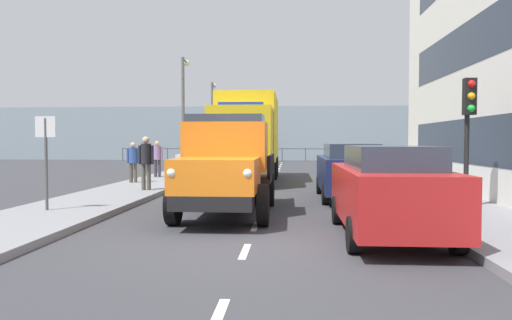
{
  "coord_description": "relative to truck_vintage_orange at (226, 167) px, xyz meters",
  "views": [
    {
      "loc": [
        -0.75,
        8.46,
        1.82
      ],
      "look_at": [
        0.42,
        -7.64,
        1.17
      ],
      "focal_mm": 33.88,
      "sensor_mm": 36.0,
      "label": 1
    }
  ],
  "objects": [
    {
      "name": "lamp_post_far",
      "position": [
        3.98,
        -22.45,
        2.46
      ],
      "size": [
        0.32,
        1.14,
        5.77
      ],
      "color": "#59595B",
      "rests_on": "sidewalk_right"
    },
    {
      "name": "pedestrian_couple_a",
      "position": [
        4.55,
        -10.19,
        -0.06
      ],
      "size": [
        0.53,
        0.34,
        1.65
      ],
      "color": "#383342",
      "rests_on": "sidewalk_right"
    },
    {
      "name": "sea_horizon",
      "position": [
        -0.81,
        -33.54,
        1.32
      ],
      "size": [
        80.0,
        0.8,
        5.0
      ],
      "primitive_type": "cube",
      "color": "#84939E",
      "rests_on": "ground_plane"
    },
    {
      "name": "road_centreline_markings",
      "position": [
        -0.81,
        -9.25,
        -1.17
      ],
      "size": [
        0.12,
        38.41,
        0.01
      ],
      "color": "silver",
      "rests_on": "ground_plane"
    },
    {
      "name": "traffic_light_near",
      "position": [
        -5.93,
        -0.82,
        1.29
      ],
      "size": [
        0.28,
        0.41,
        3.2
      ],
      "color": "black",
      "rests_on": "sidewalk_left"
    },
    {
      "name": "sidewalk_right",
      "position": [
        4.04,
        -9.6,
        -1.1
      ],
      "size": [
        2.65,
        41.87,
        0.15
      ],
      "primitive_type": "cube",
      "color": "gray",
      "rests_on": "ground_plane"
    },
    {
      "name": "car_navy_kerbside_1",
      "position": [
        -3.38,
        -3.64,
        -0.28
      ],
      "size": [
        1.88,
        4.57,
        1.72
      ],
      "color": "navy",
      "rests_on": "ground_plane"
    },
    {
      "name": "car_white_oppositeside_0",
      "position": [
        1.77,
        -8.01,
        -0.28
      ],
      "size": [
        1.93,
        4.05,
        1.72
      ],
      "color": "white",
      "rests_on": "ground_plane"
    },
    {
      "name": "lorry_cargo_yellow",
      "position": [
        0.38,
        -9.95,
        0.9
      ],
      "size": [
        2.58,
        8.2,
        3.87
      ],
      "color": "gold",
      "rests_on": "ground_plane"
    },
    {
      "name": "pedestrian_with_bag",
      "position": [
        4.72,
        -7.32,
        -0.09
      ],
      "size": [
        0.53,
        0.34,
        1.6
      ],
      "color": "#4C473D",
      "rests_on": "sidewalk_right"
    },
    {
      "name": "seawall_railing",
      "position": [
        -0.81,
        -29.94,
        -0.26
      ],
      "size": [
        28.08,
        0.08,
        1.2
      ],
      "color": "#4C5156",
      "rests_on": "ground_plane"
    },
    {
      "name": "pedestrian_in_dark_coat",
      "position": [
        3.32,
        -4.45,
        0.04
      ],
      "size": [
        0.53,
        0.34,
        1.81
      ],
      "color": "#4C473D",
      "rests_on": "sidewalk_right"
    },
    {
      "name": "car_red_kerbside_near",
      "position": [
        -3.38,
        2.32,
        -0.28
      ],
      "size": [
        1.82,
        4.43,
        1.72
      ],
      "color": "#B21E1E",
      "rests_on": "ground_plane"
    },
    {
      "name": "ground_plane",
      "position": [
        -0.81,
        -9.6,
        -1.18
      ],
      "size": [
        80.0,
        80.0,
        0.0
      ],
      "primitive_type": "plane",
      "color": "#38383D"
    },
    {
      "name": "street_sign",
      "position": [
        4.3,
        0.33,
        0.5
      ],
      "size": [
        0.5,
        0.07,
        2.25
      ],
      "color": "#4C4C4C",
      "rests_on": "sidewalk_right"
    },
    {
      "name": "lamp_post_promenade",
      "position": [
        3.88,
        -12.77,
        2.51
      ],
      "size": [
        0.32,
        1.14,
        5.87
      ],
      "color": "#59595B",
      "rests_on": "sidewalk_right"
    },
    {
      "name": "truck_vintage_orange",
      "position": [
        0.0,
        0.0,
        0.0
      ],
      "size": [
        2.17,
        5.64,
        2.43
      ],
      "color": "black",
      "rests_on": "ground_plane"
    },
    {
      "name": "sidewalk_left",
      "position": [
        -5.65,
        -9.6,
        -1.1
      ],
      "size": [
        2.65,
        41.87,
        0.15
      ],
      "primitive_type": "cube",
      "color": "gray",
      "rests_on": "ground_plane"
    }
  ]
}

